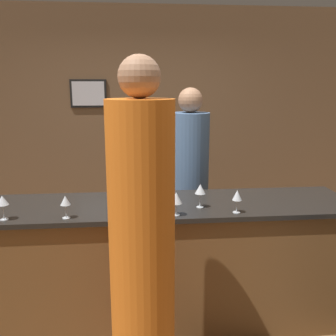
{
  "coord_description": "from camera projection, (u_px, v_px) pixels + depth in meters",
  "views": [
    {
      "loc": [
        -0.08,
        -2.68,
        1.85
      ],
      "look_at": [
        0.18,
        0.1,
        1.23
      ],
      "focal_mm": 40.0,
      "sensor_mm": 36.0,
      "label": 1
    }
  ],
  "objects": [
    {
      "name": "wine_glass_1",
      "position": [
        2.0,
        201.0,
        2.44
      ],
      "size": [
        0.08,
        0.08,
        0.17
      ],
      "color": "silver",
      "rests_on": "bar_counter"
    },
    {
      "name": "wine_glass_2",
      "position": [
        237.0,
        196.0,
        2.58
      ],
      "size": [
        0.07,
        0.07,
        0.16
      ],
      "color": "silver",
      "rests_on": "bar_counter"
    },
    {
      "name": "back_wall",
      "position": [
        139.0,
        121.0,
        4.76
      ],
      "size": [
        8.0,
        0.08,
        2.8
      ],
      "color": "brown",
      "rests_on": "ground_plane"
    },
    {
      "name": "wine_glass_6",
      "position": [
        176.0,
        198.0,
        2.53
      ],
      "size": [
        0.08,
        0.08,
        0.16
      ],
      "color": "silver",
      "rests_on": "bar_counter"
    },
    {
      "name": "ground_plane",
      "position": [
        147.0,
        320.0,
        3.02
      ],
      "size": [
        14.0,
        14.0,
        0.0
      ],
      "primitive_type": "plane",
      "color": "brown"
    },
    {
      "name": "wine_glass_3",
      "position": [
        200.0,
        190.0,
        2.69
      ],
      "size": [
        0.08,
        0.08,
        0.17
      ],
      "color": "silver",
      "rests_on": "bar_counter"
    },
    {
      "name": "wine_glass_5",
      "position": [
        157.0,
        189.0,
        2.74
      ],
      "size": [
        0.07,
        0.07,
        0.16
      ],
      "color": "silver",
      "rests_on": "bar_counter"
    },
    {
      "name": "guest_1",
      "position": [
        142.0,
        254.0,
        2.07
      ],
      "size": [
        0.36,
        0.36,
        2.0
      ],
      "color": "orange",
      "rests_on": "ground_plane"
    },
    {
      "name": "wine_glass_4",
      "position": [
        65.0,
        201.0,
        2.48
      ],
      "size": [
        0.07,
        0.07,
        0.16
      ],
      "color": "silver",
      "rests_on": "bar_counter"
    },
    {
      "name": "bartender",
      "position": [
        189.0,
        191.0,
        3.61
      ],
      "size": [
        0.37,
        0.37,
        1.83
      ],
      "rotation": [
        0.0,
        0.0,
        3.14
      ],
      "color": "#4C6B93",
      "rests_on": "ground_plane"
    },
    {
      "name": "bar_counter",
      "position": [
        146.0,
        264.0,
        2.91
      ],
      "size": [
        3.17,
        0.7,
        0.98
      ],
      "color": "brown",
      "rests_on": "ground_plane"
    }
  ]
}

